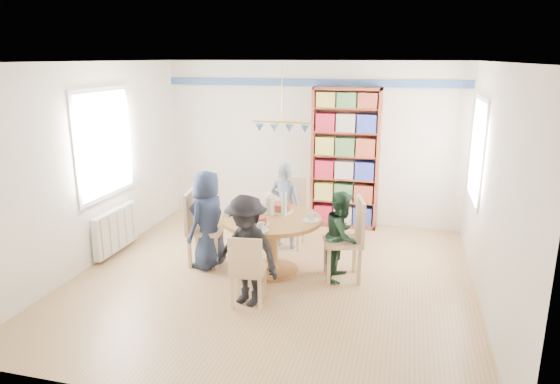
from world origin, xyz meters
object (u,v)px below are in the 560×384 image
(chair_far, at_px, (290,208))
(person_left, at_px, (208,220))
(radiator, at_px, (116,230))
(chair_near, at_px, (247,268))
(person_right, at_px, (342,236))
(person_near, at_px, (247,251))
(person_far, at_px, (285,205))
(bookshelf, at_px, (345,160))
(chair_left, at_px, (199,224))
(chair_right, at_px, (350,235))
(dining_table, at_px, (272,232))

(chair_far, relative_size, person_left, 0.77)
(radiator, distance_m, chair_near, 2.57)
(person_right, relative_size, person_near, 0.89)
(radiator, height_order, person_far, person_far)
(person_right, bearing_deg, chair_near, 145.10)
(person_far, bearing_deg, person_right, 146.92)
(chair_far, bearing_deg, bookshelf, 57.86)
(chair_left, bearing_deg, person_right, 0.24)
(chair_left, bearing_deg, person_far, 42.40)
(chair_left, height_order, bookshelf, bookshelf)
(chair_left, relative_size, person_near, 0.79)
(person_left, relative_size, person_near, 1.03)
(chair_right, height_order, chair_near, chair_right)
(chair_far, bearing_deg, chair_right, -44.92)
(person_left, bearing_deg, person_right, 106.70)
(person_left, relative_size, bookshelf, 0.58)
(chair_near, xyz_separation_m, person_far, (-0.03, 1.91, 0.17))
(dining_table, height_order, chair_left, chair_left)
(person_right, bearing_deg, chair_far, 48.88)
(chair_left, xyz_separation_m, person_far, (0.98, 0.90, 0.08))
(person_left, xyz_separation_m, person_near, (0.83, -0.88, -0.02))
(person_near, height_order, bookshelf, bookshelf)
(person_left, bearing_deg, radiator, -80.26)
(chair_left, bearing_deg, chair_far, 45.11)
(dining_table, height_order, chair_near, chair_near)
(chair_left, xyz_separation_m, chair_far, (1.02, 1.03, 0.00))
(chair_left, distance_m, person_far, 1.33)
(person_near, xyz_separation_m, bookshelf, (0.71, 3.04, 0.48))
(radiator, distance_m, chair_right, 3.37)
(chair_far, bearing_deg, radiator, -157.49)
(chair_right, bearing_deg, person_right, -171.99)
(dining_table, xyz_separation_m, person_far, (-0.05, 0.92, 0.09))
(chair_left, xyz_separation_m, bookshelf, (1.70, 2.10, 0.57))
(person_near, bearing_deg, person_far, 108.58)
(person_right, height_order, bookshelf, bookshelf)
(person_right, bearing_deg, person_left, 99.45)
(dining_table, xyz_separation_m, bookshelf, (0.67, 2.12, 0.57))
(person_far, distance_m, bookshelf, 1.48)
(dining_table, relative_size, person_near, 1.01)
(person_far, distance_m, person_near, 1.84)
(chair_far, distance_m, person_far, 0.16)
(dining_table, bearing_deg, person_near, -92.56)
(chair_near, bearing_deg, dining_table, 89.20)
(radiator, height_order, bookshelf, bookshelf)
(dining_table, height_order, person_far, person_far)
(chair_left, distance_m, chair_right, 2.03)
(chair_near, height_order, person_far, person_far)
(dining_table, relative_size, person_right, 1.13)
(person_left, bearing_deg, chair_far, 155.81)
(chair_far, xyz_separation_m, person_near, (-0.04, -1.97, 0.08))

